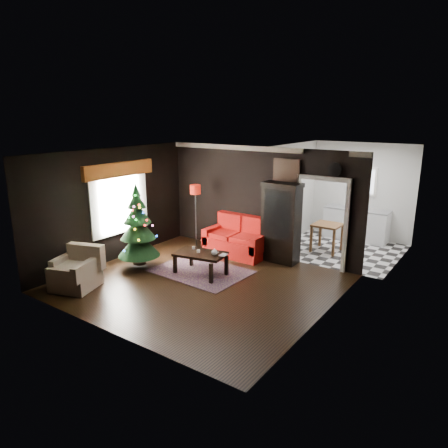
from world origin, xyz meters
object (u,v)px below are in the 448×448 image
Objects in this scene: floor_lamp at (196,218)px; kitchen_table at (327,237)px; loveseat at (237,236)px; christmas_tree at (138,225)px; coffee_table at (201,263)px; curio_cabinet at (281,225)px; teapot at (214,252)px; wall_clock at (335,169)px; armchair at (75,268)px.

floor_lamp is 2.45× the size of kitchen_table.
loveseat is 2.27× the size of kitchen_table.
loveseat is 2.60m from christmas_tree.
kitchen_table is (1.73, 3.26, 0.11)m from coffee_table.
curio_cabinet is 2.44m from floor_lamp.
curio_cabinet is at bearing 59.48° from coffee_table.
wall_clock is at bearing 45.76° from teapot.
loveseat is 4.08m from armchair.
armchair is 2.72m from coffee_table.
armchair is (-1.59, -3.76, -0.04)m from loveseat.
wall_clock is (3.94, 4.16, 1.92)m from armchair.
coffee_table is 1.51× the size of kitchen_table.
kitchen_table is at bearing 38.97° from armchair.
floor_lamp is 2.24m from teapot.
coffee_table is at bearing -87.56° from loveseat.
wall_clock reaches higher than kitchen_table.
coffee_table is (1.66, 2.15, -0.19)m from armchair.
teapot is at bearing -113.01° from kitchen_table.
floor_lamp reaches higher than teapot.
curio_cabinet is 1.88m from wall_clock.
christmas_tree is at bearing -146.10° from wall_clock.
wall_clock reaches higher than loveseat.
loveseat is at bearing -170.34° from wall_clock.
curio_cabinet reaches higher than coffee_table.
wall_clock is at bearing 33.90° from christmas_tree.
coffee_table is 3.71m from wall_clock.
coffee_table is at bearing -138.56° from wall_clock.
wall_clock is (2.35, 0.40, 1.88)m from loveseat.
floor_lamp is 1.62× the size of coffee_table.
floor_lamp is 3.96m from wall_clock.
floor_lamp is at bearing -171.85° from curio_cabinet.
armchair is 5.71× the size of teapot.
teapot is at bearing 7.15° from coffee_table.
curio_cabinet is at bearing 8.15° from floor_lamp.
kitchen_table is at bearing 66.99° from teapot.
coffee_table is (1.33, -1.49, -0.56)m from floor_lamp.
teapot is at bearing -134.24° from wall_clock.
coffee_table is at bearing -172.85° from teapot.
curio_cabinet is at bearing -171.47° from wall_clock.
loveseat is 3.04m from wall_clock.
loveseat reaches higher than coffee_table.
kitchen_table is at bearing 65.56° from curio_cabinet.
armchair is 2.76× the size of wall_clock.
floor_lamp is (-2.41, -0.35, -0.12)m from curio_cabinet.
christmas_tree reaches higher than armchair.
floor_lamp is at bearing -171.72° from wall_clock.
armchair is at bearing -133.42° from wall_clock.
kitchen_table is (3.39, 5.41, -0.08)m from armchair.
curio_cabinet reaches higher than armchair.
christmas_tree is 1.74m from coffee_table.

